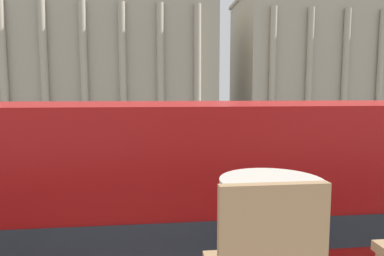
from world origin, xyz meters
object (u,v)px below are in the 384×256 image
(plaza_building_left, at_px, (111,58))
(plaza_building_right, at_px, (320,59))
(double_decker_bus, at_px, (151,221))
(pedestrian_blue, at_px, (112,152))
(cafe_dining_table, at_px, (271,213))
(traffic_light_mid, at_px, (141,126))
(pedestrian_olive, at_px, (211,134))
(traffic_light_near, at_px, (82,154))
(traffic_light_far, at_px, (191,117))

(plaza_building_left, bearing_deg, plaza_building_right, 5.07)
(double_decker_bus, bearing_deg, pedestrian_blue, 102.66)
(plaza_building_right, bearing_deg, cafe_dining_table, -116.91)
(cafe_dining_table, height_order, traffic_light_mid, cafe_dining_table)
(plaza_building_left, xyz_separation_m, plaza_building_right, (33.65, 2.99, 0.42))
(pedestrian_olive, height_order, pedestrian_blue, pedestrian_blue)
(cafe_dining_table, relative_size, plaza_building_left, 0.02)
(double_decker_bus, bearing_deg, traffic_light_mid, 95.87)
(plaza_building_right, relative_size, pedestrian_blue, 16.07)
(plaza_building_left, xyz_separation_m, pedestrian_blue, (3.76, -32.16, -8.30))
(double_decker_bus, xyz_separation_m, traffic_light_near, (-2.49, 7.02, -0.15))
(cafe_dining_table, xyz_separation_m, pedestrian_blue, (-3.07, 17.69, -2.76))
(double_decker_bus, xyz_separation_m, pedestrian_blue, (-2.34, 14.19, -1.38))
(plaza_building_left, bearing_deg, cafe_dining_table, -82.19)
(cafe_dining_table, xyz_separation_m, pedestrian_olive, (3.92, 25.51, -2.84))
(plaza_building_right, distance_m, pedestrian_olive, 36.71)
(pedestrian_blue, bearing_deg, plaza_building_left, 167.00)
(plaza_building_right, relative_size, traffic_light_near, 8.21)
(traffic_light_far, bearing_deg, traffic_light_mid, -118.38)
(cafe_dining_table, relative_size, traffic_light_near, 0.22)
(cafe_dining_table, xyz_separation_m, traffic_light_mid, (-1.42, 18.79, -1.37))
(plaza_building_right, xyz_separation_m, pedestrian_olive, (-22.89, -27.32, -8.80))
(plaza_building_right, height_order, traffic_light_far, plaza_building_right)
(plaza_building_right, relative_size, pedestrian_olive, 17.34)
(traffic_light_far, relative_size, pedestrian_olive, 2.21)
(plaza_building_left, height_order, traffic_light_far, plaza_building_left)
(cafe_dining_table, distance_m, plaza_building_left, 50.62)
(traffic_light_far, bearing_deg, cafe_dining_table, -95.30)
(double_decker_bus, distance_m, plaza_building_left, 47.25)
(plaza_building_left, height_order, traffic_light_mid, plaza_building_left)
(double_decker_bus, xyz_separation_m, cafe_dining_table, (0.74, -3.51, 1.38))
(traffic_light_far, bearing_deg, pedestrian_blue, -123.82)
(plaza_building_left, xyz_separation_m, traffic_light_mid, (5.42, -31.06, -6.91))
(plaza_building_right, bearing_deg, traffic_light_mid, -129.67)
(plaza_building_right, xyz_separation_m, traffic_light_near, (-30.04, -42.31, -7.49))
(traffic_light_near, relative_size, traffic_light_far, 0.95)
(plaza_building_left, height_order, plaza_building_right, plaza_building_right)
(traffic_light_far, relative_size, pedestrian_blue, 2.05)
(plaza_building_left, xyz_separation_m, traffic_light_near, (3.61, -39.32, -7.07))
(pedestrian_olive, relative_size, pedestrian_blue, 0.93)
(double_decker_bus, bearing_deg, plaza_building_right, 64.12)
(double_decker_bus, bearing_deg, cafe_dining_table, -74.82)
(cafe_dining_table, height_order, plaza_building_right, plaza_building_right)
(plaza_building_left, distance_m, traffic_light_far, 26.63)
(plaza_building_left, relative_size, plaza_building_right, 1.09)
(plaza_building_right, height_order, traffic_light_mid, plaza_building_right)
(cafe_dining_table, distance_m, plaza_building_right, 59.55)
(cafe_dining_table, bearing_deg, pedestrian_blue, 99.86)
(plaza_building_right, distance_m, traffic_light_mid, 44.83)
(traffic_light_near, bearing_deg, plaza_building_left, 95.24)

